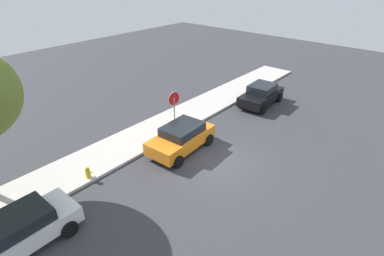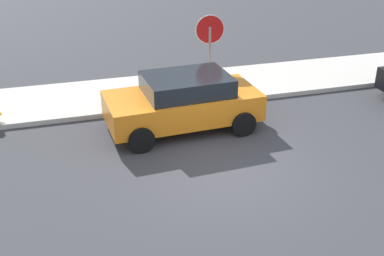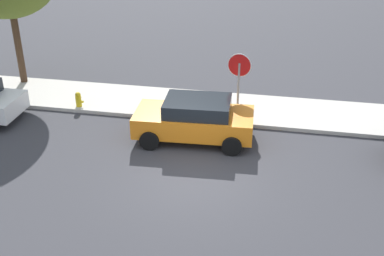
# 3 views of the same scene
# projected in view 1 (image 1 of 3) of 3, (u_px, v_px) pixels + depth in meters

# --- Properties ---
(ground_plane) EXTENTS (60.00, 60.00, 0.00)m
(ground_plane) POSITION_uv_depth(u_px,v_px,m) (220.00, 162.00, 15.38)
(ground_plane) COLOR #38383D
(sidewalk_curb) EXTENTS (32.00, 2.75, 0.14)m
(sidewalk_curb) POSITION_uv_depth(u_px,v_px,m) (155.00, 130.00, 18.16)
(sidewalk_curb) COLOR beige
(sidewalk_curb) RESTS_ON ground_plane
(stop_sign) EXTENTS (0.84, 0.12, 2.55)m
(stop_sign) POSITION_uv_depth(u_px,v_px,m) (174.00, 104.00, 17.39)
(stop_sign) COLOR gray
(stop_sign) RESTS_ON ground_plane
(parked_car_orange) EXTENTS (4.01, 2.20, 1.46)m
(parked_car_orange) POSITION_uv_depth(u_px,v_px,m) (181.00, 137.00, 16.07)
(parked_car_orange) COLOR orange
(parked_car_orange) RESTS_ON ground_plane
(parked_car_black) EXTENTS (4.02, 2.13, 1.49)m
(parked_car_black) POSITION_uv_depth(u_px,v_px,m) (261.00, 95.00, 21.36)
(parked_car_black) COLOR black
(parked_car_black) RESTS_ON ground_plane
(parked_car_white) EXTENTS (4.17, 2.01, 1.41)m
(parked_car_white) POSITION_uv_depth(u_px,v_px,m) (17.00, 232.00, 10.43)
(parked_car_white) COLOR white
(parked_car_white) RESTS_ON ground_plane
(fire_hydrant) EXTENTS (0.30, 0.22, 0.72)m
(fire_hydrant) POSITION_uv_depth(u_px,v_px,m) (88.00, 173.00, 13.95)
(fire_hydrant) COLOR gold
(fire_hydrant) RESTS_ON ground_plane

